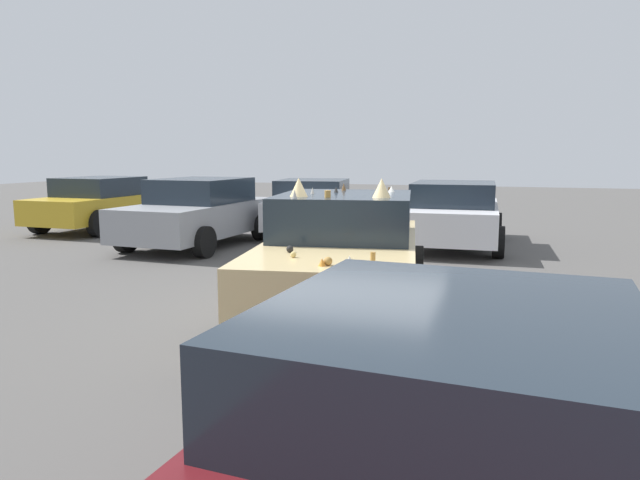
{
  "coord_description": "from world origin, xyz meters",
  "views": [
    {
      "loc": [
        -6.99,
        -1.98,
        2.0
      ],
      "look_at": [
        0.0,
        0.3,
        0.9
      ],
      "focal_mm": 32.4,
      "sensor_mm": 36.0,
      "label": 1
    }
  ],
  "objects_px": {
    "parked_sedan_behind_left": "(315,206)",
    "parked_sedan_row_back_far": "(439,472)",
    "parked_sedan_row_back_center": "(102,203)",
    "parked_sedan_far_right": "(454,213)",
    "parked_sedan_behind_right": "(198,212)",
    "art_car_decorated": "(343,252)"
  },
  "relations": [
    {
      "from": "parked_sedan_behind_left",
      "to": "parked_sedan_row_back_far",
      "type": "xyz_separation_m",
      "value": [
        -11.43,
        -4.4,
        -0.0
      ]
    },
    {
      "from": "parked_sedan_row_back_center",
      "to": "parked_sedan_far_right",
      "type": "distance_m",
      "value": 9.15
    },
    {
      "from": "parked_sedan_behind_right",
      "to": "parked_sedan_behind_left",
      "type": "relative_size",
      "value": 0.92
    },
    {
      "from": "art_car_decorated",
      "to": "parked_sedan_behind_right",
      "type": "relative_size",
      "value": 1.1
    },
    {
      "from": "parked_sedan_behind_left",
      "to": "parked_sedan_far_right",
      "type": "height_order",
      "value": "parked_sedan_far_right"
    },
    {
      "from": "parked_sedan_behind_left",
      "to": "art_car_decorated",
      "type": "bearing_deg",
      "value": -166.23
    },
    {
      "from": "parked_sedan_behind_left",
      "to": "parked_sedan_row_back_center",
      "type": "distance_m",
      "value": 5.72
    },
    {
      "from": "parked_sedan_behind_right",
      "to": "parked_sedan_far_right",
      "type": "distance_m",
      "value": 5.57
    },
    {
      "from": "art_car_decorated",
      "to": "parked_sedan_behind_right",
      "type": "distance_m",
      "value": 6.01
    },
    {
      "from": "parked_sedan_behind_right",
      "to": "parked_sedan_far_right",
      "type": "xyz_separation_m",
      "value": [
        1.65,
        -5.32,
        -0.02
      ]
    },
    {
      "from": "art_car_decorated",
      "to": "parked_sedan_row_back_far",
      "type": "xyz_separation_m",
      "value": [
        -4.76,
        -1.77,
        -0.06
      ]
    },
    {
      "from": "art_car_decorated",
      "to": "parked_sedan_behind_left",
      "type": "bearing_deg",
      "value": -167.39
    },
    {
      "from": "parked_sedan_row_back_far",
      "to": "parked_sedan_behind_left",
      "type": "bearing_deg",
      "value": -155.33
    },
    {
      "from": "parked_sedan_row_back_far",
      "to": "art_car_decorated",
      "type": "bearing_deg",
      "value": -156.01
    },
    {
      "from": "parked_sedan_behind_left",
      "to": "parked_sedan_row_back_center",
      "type": "xyz_separation_m",
      "value": [
        -0.97,
        5.63,
        0.02
      ]
    },
    {
      "from": "art_car_decorated",
      "to": "parked_sedan_far_right",
      "type": "xyz_separation_m",
      "value": [
        5.71,
        -0.89,
        -0.03
      ]
    },
    {
      "from": "art_car_decorated",
      "to": "parked_sedan_row_back_far",
      "type": "distance_m",
      "value": 5.08
    },
    {
      "from": "parked_sedan_behind_right",
      "to": "art_car_decorated",
      "type": "bearing_deg",
      "value": 49.61
    },
    {
      "from": "parked_sedan_row_back_center",
      "to": "parked_sedan_far_right",
      "type": "relative_size",
      "value": 0.95
    },
    {
      "from": "parked_sedan_far_right",
      "to": "parked_sedan_behind_right",
      "type": "bearing_deg",
      "value": 105.25
    },
    {
      "from": "art_car_decorated",
      "to": "parked_sedan_row_back_center",
      "type": "xyz_separation_m",
      "value": [
        5.69,
        8.26,
        -0.04
      ]
    },
    {
      "from": "art_car_decorated",
      "to": "parked_sedan_behind_left",
      "type": "distance_m",
      "value": 7.17
    }
  ]
}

